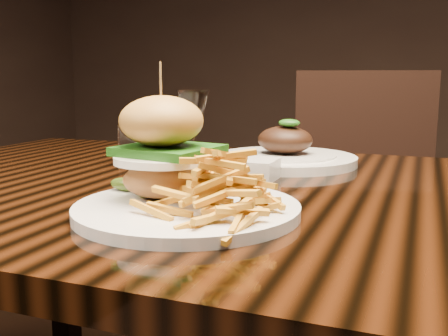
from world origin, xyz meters
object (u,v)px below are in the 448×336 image
(far_dish, at_px, (285,155))
(chair_far, at_px, (364,199))
(dining_table, at_px, (270,233))
(burger_plate, at_px, (185,175))
(wine_glass, at_px, (193,114))

(far_dish, bearing_deg, chair_far, 81.04)
(dining_table, relative_size, far_dish, 5.38)
(dining_table, bearing_deg, burger_plate, -106.98)
(chair_far, bearing_deg, burger_plate, -108.16)
(burger_plate, xyz_separation_m, wine_glass, (-0.09, 0.23, 0.06))
(wine_glass, distance_m, far_dish, 0.26)
(wine_glass, bearing_deg, burger_plate, -68.49)
(dining_table, bearing_deg, chair_far, 85.95)
(wine_glass, bearing_deg, dining_table, -10.30)
(dining_table, distance_m, wine_glass, 0.25)
(dining_table, height_order, burger_plate, burger_plate)
(burger_plate, relative_size, chair_far, 0.32)
(wine_glass, distance_m, chair_far, 0.95)
(burger_plate, distance_m, wine_glass, 0.25)
(wine_glass, relative_size, chair_far, 0.17)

